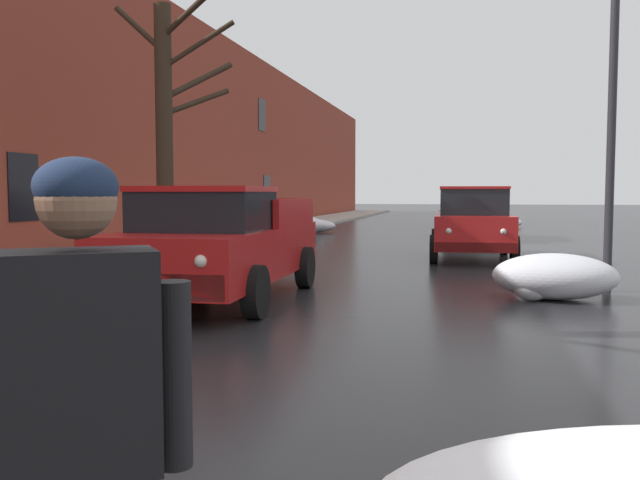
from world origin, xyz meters
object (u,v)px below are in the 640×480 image
object	(u,v)px
bare_tree_second_along_sidewalk	(167,125)
suv_white_parked_kerbside_mid	(476,212)
street_lamp_post	(613,84)
pickup_truck_red_approaching_near_lane	(219,244)
pedestrian_with_coffee	(82,412)
sedan_grey_parked_far_down_block	(459,212)
suv_red_parked_kerbside_close	(472,220)

from	to	relation	value
bare_tree_second_along_sidewalk	suv_white_parked_kerbside_mid	xyz separation A→B (m)	(7.11, 10.46, -2.25)
suv_white_parked_kerbside_mid	street_lamp_post	distance (m)	13.39
pickup_truck_red_approaching_near_lane	pedestrian_with_coffee	xyz separation A→B (m)	(2.72, -8.05, 0.15)
bare_tree_second_along_sidewalk	pedestrian_with_coffee	bearing A→B (deg)	-65.60
pickup_truck_red_approaching_near_lane	street_lamp_post	xyz separation A→B (m)	(6.06, 2.28, 2.58)
bare_tree_second_along_sidewalk	suv_white_parked_kerbside_mid	bearing A→B (deg)	55.78
sedan_grey_parked_far_down_block	pedestrian_with_coffee	xyz separation A→B (m)	(-0.55, -30.63, 0.28)
pickup_truck_red_approaching_near_lane	sedan_grey_parked_far_down_block	bearing A→B (deg)	81.76
sedan_grey_parked_far_down_block	pedestrian_with_coffee	size ratio (longest dim) A/B	2.28
bare_tree_second_along_sidewalk	pedestrian_with_coffee	world-z (taller)	bare_tree_second_along_sidewalk
pedestrian_with_coffee	street_lamp_post	xyz separation A→B (m)	(3.34, 10.32, 2.42)
suv_red_parked_kerbside_close	sedan_grey_parked_far_down_block	bearing A→B (deg)	92.15
pickup_truck_red_approaching_near_lane	street_lamp_post	size ratio (longest dim) A/B	0.83
sedan_grey_parked_far_down_block	street_lamp_post	bearing A→B (deg)	-82.18
street_lamp_post	pedestrian_with_coffee	bearing A→B (deg)	-107.94
pedestrian_with_coffee	street_lamp_post	world-z (taller)	street_lamp_post
suv_red_parked_kerbside_close	suv_white_parked_kerbside_mid	bearing A→B (deg)	88.75
bare_tree_second_along_sidewalk	suv_white_parked_kerbside_mid	world-z (taller)	bare_tree_second_along_sidewalk
pickup_truck_red_approaching_near_lane	suv_white_parked_kerbside_mid	distance (m)	15.79
pedestrian_with_coffee	suv_white_parked_kerbside_mid	bearing A→B (deg)	86.87
bare_tree_second_along_sidewalk	pickup_truck_red_approaching_near_lane	xyz separation A→B (m)	(3.12, -4.82, -2.36)
suv_red_parked_kerbside_close	street_lamp_post	xyz separation A→B (m)	(2.23, -5.42, 2.47)
bare_tree_second_along_sidewalk	sedan_grey_parked_far_down_block	xyz separation A→B (m)	(6.39, 17.77, -2.49)
sedan_grey_parked_far_down_block	pedestrian_with_coffee	distance (m)	30.64
pedestrian_with_coffee	bare_tree_second_along_sidewalk	bearing A→B (deg)	114.40
pedestrian_with_coffee	sedan_grey_parked_far_down_block	bearing A→B (deg)	88.96
bare_tree_second_along_sidewalk	suv_red_parked_kerbside_close	distance (m)	7.85
bare_tree_second_along_sidewalk	street_lamp_post	world-z (taller)	street_lamp_post
suv_red_parked_kerbside_close	pedestrian_with_coffee	bearing A→B (deg)	-94.04
suv_red_parked_kerbside_close	bare_tree_second_along_sidewalk	bearing A→B (deg)	-157.51
suv_red_parked_kerbside_close	street_lamp_post	size ratio (longest dim) A/B	0.74
bare_tree_second_along_sidewalk	pedestrian_with_coffee	size ratio (longest dim) A/B	3.41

